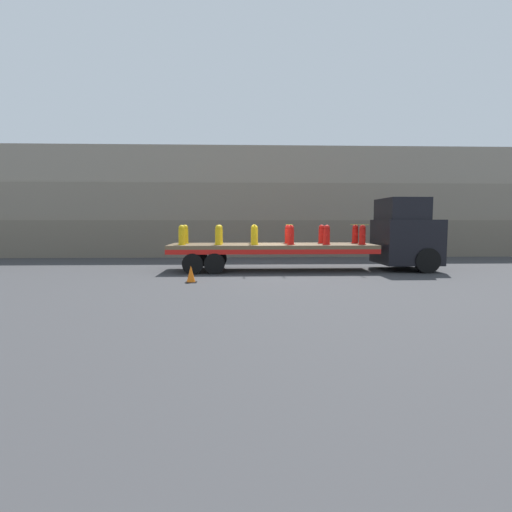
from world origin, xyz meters
TOP-DOWN VIEW (x-y plane):
  - ground_plane at (0.00, 0.00)m, footprint 120.00×120.00m
  - rock_cliff at (0.00, 8.20)m, footprint 60.00×3.30m
  - truck_cab at (6.13, 0.00)m, footprint 2.47×2.73m
  - flatbed_trailer at (-0.55, 0.00)m, footprint 9.03×2.59m
  - fire_hydrant_yellow_near_0 at (-3.92, -0.55)m, footprint 0.34×0.52m
  - fire_hydrant_yellow_far_0 at (-3.92, 0.55)m, footprint 0.34×0.52m
  - fire_hydrant_yellow_near_1 at (-2.35, -0.55)m, footprint 0.34×0.52m
  - fire_hydrant_yellow_far_1 at (-2.35, 0.55)m, footprint 0.34×0.52m
  - fire_hydrant_yellow_near_2 at (-0.78, -0.55)m, footprint 0.34×0.52m
  - fire_hydrant_yellow_far_2 at (-0.78, 0.55)m, footprint 0.34×0.52m
  - fire_hydrant_red_near_3 at (0.78, -0.55)m, footprint 0.34×0.52m
  - fire_hydrant_red_far_3 at (0.78, 0.55)m, footprint 0.34×0.52m
  - fire_hydrant_red_near_4 at (2.35, -0.55)m, footprint 0.34×0.52m
  - fire_hydrant_red_far_4 at (2.35, 0.55)m, footprint 0.34×0.52m
  - fire_hydrant_red_near_5 at (3.92, -0.55)m, footprint 0.34×0.52m
  - fire_hydrant_red_far_5 at (3.92, 0.55)m, footprint 0.34×0.52m
  - cargo_strap_rear at (-0.78, 0.00)m, footprint 0.05×2.69m
  - cargo_strap_middle at (0.78, 0.00)m, footprint 0.05×2.69m
  - cargo_strap_front at (3.92, 0.00)m, footprint 0.05×2.69m
  - traffic_cone at (-3.18, -3.46)m, footprint 0.40×0.40m

SIDE VIEW (x-z plane):
  - ground_plane at x=0.00m, z-range 0.00..0.00m
  - traffic_cone at x=-3.18m, z-range -0.01..0.61m
  - flatbed_trailer at x=-0.55m, z-range 0.38..1.56m
  - truck_cab at x=6.13m, z-range -0.01..3.21m
  - fire_hydrant_yellow_near_0 at x=-3.92m, z-range 1.17..2.03m
  - fire_hydrant_yellow_far_0 at x=-3.92m, z-range 1.17..2.03m
  - fire_hydrant_yellow_near_1 at x=-2.35m, z-range 1.17..2.03m
  - fire_hydrant_yellow_far_1 at x=-2.35m, z-range 1.17..2.03m
  - fire_hydrant_yellow_near_2 at x=-0.78m, z-range 1.17..2.03m
  - fire_hydrant_yellow_far_2 at x=-0.78m, z-range 1.17..2.03m
  - fire_hydrant_red_near_3 at x=0.78m, z-range 1.17..2.03m
  - fire_hydrant_red_far_3 at x=0.78m, z-range 1.17..2.03m
  - fire_hydrant_red_near_4 at x=2.35m, z-range 1.17..2.03m
  - fire_hydrant_red_far_4 at x=2.35m, z-range 1.17..2.03m
  - fire_hydrant_red_near_5 at x=3.92m, z-range 1.17..2.03m
  - fire_hydrant_red_far_5 at x=3.92m, z-range 1.17..2.03m
  - cargo_strap_rear at x=-0.78m, z-range 2.04..2.06m
  - cargo_strap_middle at x=0.78m, z-range 2.04..2.06m
  - cargo_strap_front at x=3.92m, z-range 2.04..2.06m
  - rock_cliff at x=0.00m, z-range 0.00..6.81m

